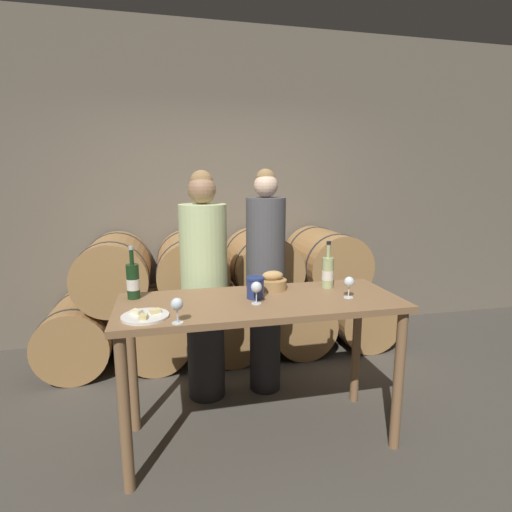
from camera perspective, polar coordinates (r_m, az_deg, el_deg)
ground_plane at (r=2.92m, az=0.66°, el=-24.48°), size 10.00×10.00×0.00m
stone_wall_back at (r=4.30m, az=-5.55°, el=9.78°), size 10.00×0.12×3.20m
barrel_stack at (r=3.92m, az=-4.19°, el=-5.81°), size 3.35×0.87×1.19m
tasting_table at (r=2.53m, az=0.70°, el=-9.18°), size 1.74×0.68×0.96m
person_left at (r=3.05m, az=-7.39°, el=-4.25°), size 0.35×0.35×1.75m
person_right at (r=3.12m, az=1.36°, el=-3.48°), size 0.30×0.30×1.76m
wine_bottle_red at (r=2.60m, az=-17.16°, el=-3.43°), size 0.08×0.08×0.33m
wine_bottle_white at (r=2.77m, az=10.20°, el=-2.29°), size 0.08×0.08×0.32m
blue_crock at (r=2.50m, az=-0.11°, el=-4.42°), size 0.12×0.12×0.13m
bread_basket at (r=2.71m, az=2.38°, el=-3.74°), size 0.19×0.19×0.13m
cheese_plate at (r=2.26m, az=-15.55°, el=-8.23°), size 0.26×0.26×0.04m
wine_glass_far_left at (r=2.11m, az=-11.23°, el=-6.90°), size 0.07×0.07×0.14m
wine_glass_left at (r=2.38m, az=0.05°, el=-4.59°), size 0.07×0.07×0.14m
wine_glass_center at (r=2.56m, az=13.16°, el=-3.73°), size 0.07×0.07×0.14m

